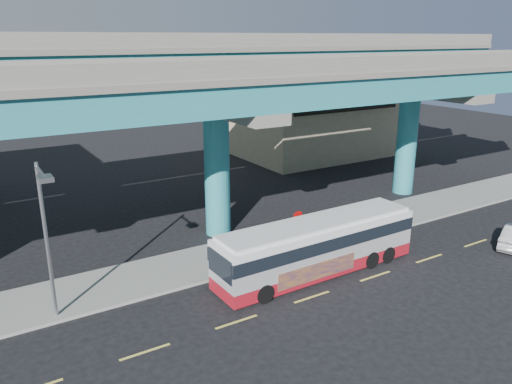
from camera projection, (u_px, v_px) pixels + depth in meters
ground at (308, 294)px, 23.23m from camera, size 120.00×120.00×0.00m
sidewalk at (248, 252)px, 27.68m from camera, size 70.00×4.00×0.15m
lane_markings at (312, 297)px, 22.99m from camera, size 58.00×0.12×0.01m
viaduct at (214, 80)px, 27.92m from camera, size 52.00×12.40×11.70m
building_beige at (313, 120)px, 49.89m from camera, size 14.00×10.23×7.00m
transit_bus at (318, 245)px, 24.89m from camera, size 11.14×2.56×2.84m
street_lamp at (46, 221)px, 19.49m from camera, size 0.50×2.24×6.70m
stop_sign at (298, 222)px, 27.32m from camera, size 0.69×0.09×2.28m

